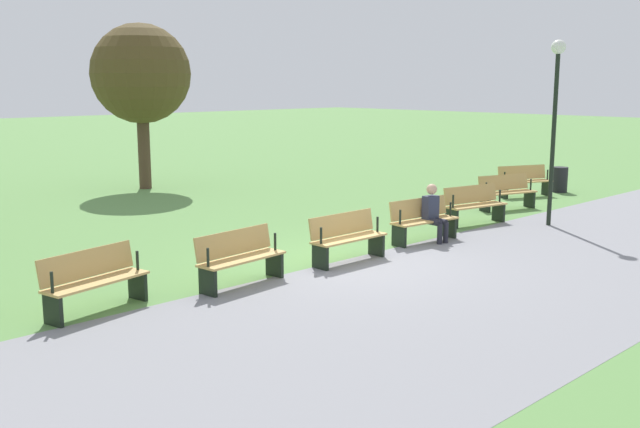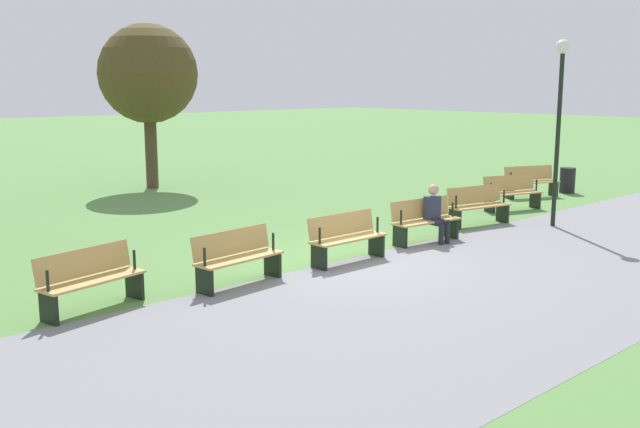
# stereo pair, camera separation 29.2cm
# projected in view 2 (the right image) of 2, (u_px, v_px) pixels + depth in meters

# --- Properties ---
(ground_plane) EXTENTS (120.00, 120.00, 0.00)m
(ground_plane) POSITION_uv_depth(u_px,v_px,m) (349.00, 262.00, 13.31)
(ground_plane) COLOR #5B8C47
(path_paving) EXTENTS (33.41, 5.64, 0.01)m
(path_paving) POSITION_uv_depth(u_px,v_px,m) (466.00, 292.00, 11.40)
(path_paving) COLOR gray
(path_paving) RESTS_ON ground
(bench_0) EXTENTS (1.66, 1.06, 0.89)m
(bench_0) POSITION_uv_depth(u_px,v_px,m) (531.00, 181.00, 20.81)
(bench_0) COLOR tan
(bench_0) RESTS_ON ground
(bench_1) EXTENTS (1.67, 0.92, 0.89)m
(bench_1) POSITION_uv_depth(u_px,v_px,m) (512.00, 192.00, 18.73)
(bench_1) COLOR tan
(bench_1) RESTS_ON ground
(bench_2) EXTENTS (1.66, 0.78, 0.89)m
(bench_2) POSITION_uv_depth(u_px,v_px,m) (478.00, 205.00, 16.77)
(bench_2) COLOR tan
(bench_2) RESTS_ON ground
(bench_3) EXTENTS (1.64, 0.63, 0.89)m
(bench_3) POSITION_uv_depth(u_px,v_px,m) (424.00, 220.00, 14.95)
(bench_3) COLOR tan
(bench_3) RESTS_ON ground
(bench_4) EXTENTS (1.60, 0.47, 0.89)m
(bench_4) POSITION_uv_depth(u_px,v_px,m) (346.00, 237.00, 13.28)
(bench_4) COLOR tan
(bench_4) RESTS_ON ground
(bench_5) EXTENTS (1.64, 0.63, 0.89)m
(bench_5) POSITION_uv_depth(u_px,v_px,m) (237.00, 257.00, 11.78)
(bench_5) COLOR tan
(bench_5) RESTS_ON ground
(bench_6) EXTENTS (1.66, 0.78, 0.89)m
(bench_6) POSITION_uv_depth(u_px,v_px,m) (90.00, 278.00, 10.47)
(bench_6) COLOR tan
(bench_6) RESTS_ON ground
(person_seated) EXTENTS (0.36, 0.54, 1.20)m
(person_seated) POSITION_uv_depth(u_px,v_px,m) (435.00, 212.00, 14.90)
(person_seated) COLOR #2D3347
(person_seated) RESTS_ON ground
(tree_1) EXTENTS (3.03, 3.03, 5.04)m
(tree_1) POSITION_uv_depth(u_px,v_px,m) (148.00, 75.00, 22.12)
(tree_1) COLOR #4C3828
(tree_1) RESTS_ON ground
(lamp_post) EXTENTS (0.32, 0.32, 4.20)m
(lamp_post) POSITION_uv_depth(u_px,v_px,m) (560.00, 99.00, 16.16)
(lamp_post) COLOR black
(lamp_post) RESTS_ON ground
(trash_bin) EXTENTS (0.45, 0.45, 0.76)m
(trash_bin) POSITION_uv_depth(u_px,v_px,m) (567.00, 180.00, 21.64)
(trash_bin) COLOR black
(trash_bin) RESTS_ON ground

